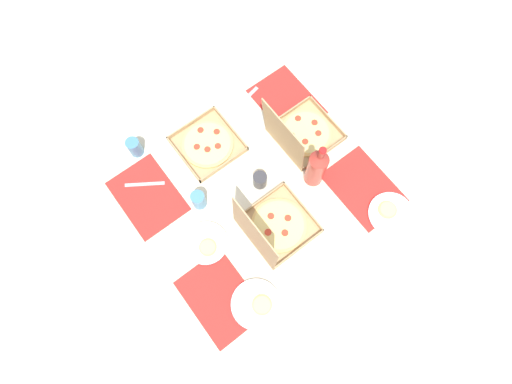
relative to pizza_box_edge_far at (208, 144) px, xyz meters
name	(u,v)px	position (x,y,z in m)	size (l,w,h in m)	color
ground_plane	(256,230)	(-0.34, -0.04, -0.78)	(6.00, 6.00, 0.00)	beige
dining_table	(256,199)	(-0.34, -0.04, -0.12)	(1.31, 1.15, 0.77)	#3F3328
placemat_near_left	(364,188)	(-0.64, -0.47, -0.01)	(0.36, 0.26, 0.00)	red
placemat_near_right	(287,102)	(-0.04, -0.47, -0.01)	(0.36, 0.26, 0.00)	red
placemat_far_left	(220,298)	(-0.64, 0.38, -0.01)	(0.36, 0.26, 0.00)	red
placemat_far_right	(148,196)	(-0.04, 0.38, -0.01)	(0.36, 0.26, 0.00)	red
pizza_box_edge_far	(208,144)	(0.00, 0.00, 0.00)	(0.29, 0.29, 0.04)	tan
pizza_box_corner_left	(301,134)	(-0.25, -0.39, 0.04)	(0.29, 0.32, 0.32)	tan
pizza_box_center	(274,227)	(-0.54, 0.01, 0.04)	(0.29, 0.30, 0.33)	tan
plate_near_left	(206,243)	(-0.40, 0.29, 0.00)	(0.20, 0.20, 0.03)	white
plate_near_right	(391,214)	(-0.81, -0.48, 0.00)	(0.21, 0.21, 0.03)	white
plate_far_left	(257,304)	(-0.75, 0.27, 0.00)	(0.22, 0.22, 0.03)	white
soda_bottle	(317,167)	(-0.45, -0.31, 0.12)	(0.09, 0.09, 0.32)	#B2382D
cup_dark	(260,180)	(-0.31, -0.08, 0.03)	(0.07, 0.07, 0.09)	#333338
cup_red	(135,147)	(0.18, 0.30, 0.04)	(0.07, 0.07, 0.11)	teal
cup_clear_right	(199,200)	(-0.22, 0.20, 0.04)	(0.07, 0.07, 0.11)	teal
fork_by_near_left	(145,184)	(0.01, 0.36, -0.01)	(0.19, 0.02, 0.01)	#B7B7BC
knife_by_far_left	(244,101)	(0.09, -0.29, -0.01)	(0.21, 0.02, 0.01)	#B7B7BC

